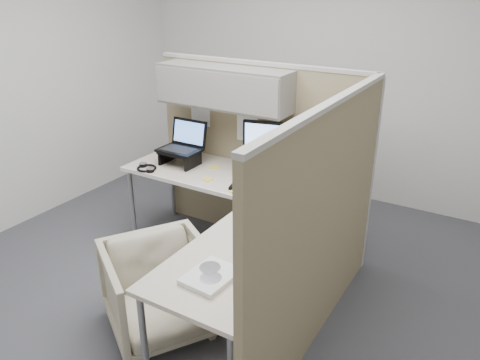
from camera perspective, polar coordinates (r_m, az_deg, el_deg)
The scene contains 19 objects.
ground at distance 3.82m, azimuth -3.30°, elevation -12.78°, with size 4.50×4.50×0.00m, color #3E3E44.
partition_back at distance 4.08m, azimuth 0.38°, elevation 6.85°, with size 2.00×0.36×1.63m.
partition_right at distance 2.98m, azimuth 10.14°, elevation -5.73°, with size 0.07×2.03×1.63m.
desk at distance 3.50m, azimuth -0.70°, elevation -3.22°, with size 2.00×1.98×0.73m.
office_chair at distance 3.27m, azimuth -9.73°, elevation -12.56°, with size 0.68×0.64×0.70m, color beige.
monitor_left at distance 3.85m, azimuth 3.56°, elevation 4.36°, with size 0.44×0.20×0.47m.
monitor_right at distance 3.53m, azimuth 10.02°, elevation 2.27°, with size 0.38×0.28×0.47m.
laptop_station at distance 4.18m, azimuth -7.11°, elevation 3.87°, with size 0.36×0.31×0.38m.
keyboard at distance 3.66m, azimuth 2.35°, elevation -1.08°, with size 0.46×0.15×0.02m, color black.
mouse at distance 3.48m, azimuth 5.66°, elevation -2.41°, with size 0.10×0.06×0.03m, color black.
travel_mug at distance 3.75m, azimuth 7.02°, elevation 0.59°, with size 0.08×0.08×0.16m.
soda_can_green at distance 3.36m, azimuth 8.50°, elevation -2.69°, with size 0.07×0.07×0.12m, color silver.
soda_can_silver at distance 3.60m, azimuth 8.08°, elevation -0.85°, with size 0.07×0.07×0.12m, color #1E3FA5.
sticky_note_c at distance 4.11m, azimuth -3.13°, elevation 1.59°, with size 0.08×0.08×0.01m, color yellow.
sticky_note_a at distance 3.85m, azimuth -3.97°, elevation 0.07°, with size 0.08×0.08×0.01m, color yellow.
sticky_note_b at distance 3.62m, azimuth -0.58°, elevation -1.45°, with size 0.08×0.08×0.01m, color yellow.
headphones at distance 4.14m, azimuth -11.32°, elevation 1.46°, with size 0.23×0.23×0.03m.
paper_stack at distance 2.62m, azimuth -3.57°, elevation -11.62°, with size 0.25×0.31×0.03m.
desk_clock at distance 3.00m, azimuth 3.12°, elevation -6.13°, with size 0.09×0.09×0.09m.
Camera 1 is at (1.78, -2.54, 2.24)m, focal length 35.00 mm.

